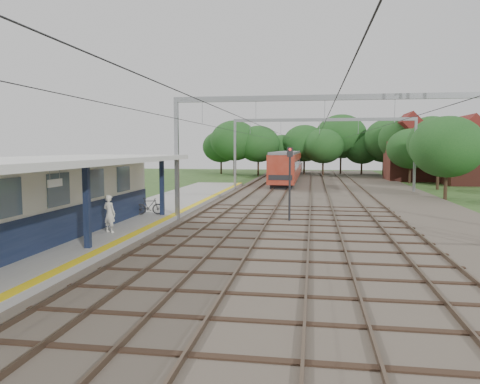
# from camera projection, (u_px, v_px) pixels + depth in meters

# --- Properties ---
(ground) EXTENTS (160.00, 160.00, 0.00)m
(ground) POSITION_uv_depth(u_px,v_px,m) (200.00, 323.00, 11.23)
(ground) COLOR #2D4C1E
(ground) RESTS_ON ground
(ballast_bed) EXTENTS (18.00, 90.00, 0.10)m
(ballast_bed) POSITION_uv_depth(u_px,v_px,m) (329.00, 196.00, 40.12)
(ballast_bed) COLOR #473D33
(ballast_bed) RESTS_ON ground
(platform) EXTENTS (5.00, 52.00, 0.35)m
(platform) POSITION_uv_depth(u_px,v_px,m) (129.00, 220.00, 26.13)
(platform) COLOR gray
(platform) RESTS_ON ground
(yellow_stripe) EXTENTS (0.45, 52.00, 0.01)m
(yellow_stripe) POSITION_uv_depth(u_px,v_px,m) (168.00, 217.00, 25.77)
(yellow_stripe) COLOR yellow
(yellow_stripe) RESTS_ON platform
(station_building) EXTENTS (3.41, 18.00, 3.40)m
(station_building) POSITION_uv_depth(u_px,v_px,m) (31.00, 200.00, 19.28)
(station_building) COLOR beige
(station_building) RESTS_ON platform
(canopy) EXTENTS (6.40, 20.00, 3.44)m
(canopy) POSITION_uv_depth(u_px,v_px,m) (40.00, 162.00, 17.98)
(canopy) COLOR #101A35
(canopy) RESTS_ON platform
(rail_tracks) EXTENTS (11.80, 88.00, 0.15)m
(rail_tracks) POSITION_uv_depth(u_px,v_px,m) (299.00, 194.00, 40.49)
(rail_tracks) COLOR brown
(rail_tracks) RESTS_ON ballast_bed
(catenary_system) EXTENTS (17.22, 88.00, 7.00)m
(catenary_system) POSITION_uv_depth(u_px,v_px,m) (324.00, 130.00, 35.06)
(catenary_system) COLOR gray
(catenary_system) RESTS_ON ground
(tree_band) EXTENTS (31.72, 30.88, 8.82)m
(tree_band) POSITION_uv_depth(u_px,v_px,m) (322.00, 143.00, 66.36)
(tree_band) COLOR #382619
(tree_band) RESTS_ON ground
(house_near) EXTENTS (7.00, 6.12, 7.89)m
(house_near) POSITION_uv_depth(u_px,v_px,m) (477.00, 158.00, 52.97)
(house_near) COLOR brown
(house_near) RESTS_ON ground
(house_far) EXTENTS (8.00, 6.12, 8.66)m
(house_far) POSITION_uv_depth(u_px,v_px,m) (419.00, 155.00, 59.62)
(house_far) COLOR brown
(house_far) RESTS_ON ground
(person) EXTENTS (0.73, 0.60, 1.72)m
(person) POSITION_uv_depth(u_px,v_px,m) (109.00, 214.00, 21.18)
(person) COLOR silver
(person) RESTS_ON platform
(bicycle) EXTENTS (1.68, 0.86, 0.97)m
(bicycle) POSITION_uv_depth(u_px,v_px,m) (149.00, 206.00, 26.93)
(bicycle) COLOR black
(bicycle) RESTS_ON platform
(train) EXTENTS (2.77, 34.44, 3.64)m
(train) POSITION_uv_depth(u_px,v_px,m) (289.00, 164.00, 62.31)
(train) COLOR black
(train) RESTS_ON ballast_bed
(signal_post) EXTENTS (0.33, 0.30, 4.21)m
(signal_post) POSITION_uv_depth(u_px,v_px,m) (290.00, 176.00, 26.08)
(signal_post) COLOR black
(signal_post) RESTS_ON ground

